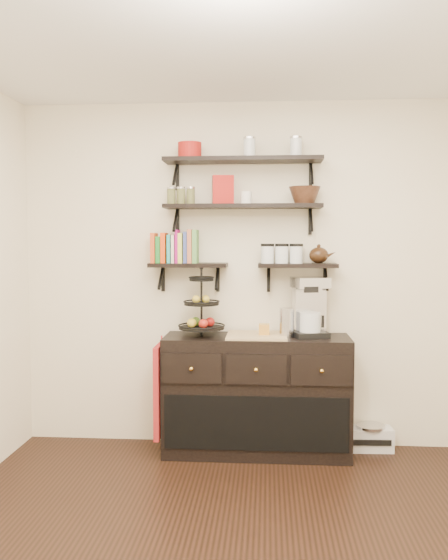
% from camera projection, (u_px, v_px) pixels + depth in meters
% --- Properties ---
extents(floor, '(3.50, 3.50, 0.00)m').
position_uv_depth(floor, '(229.00, 558.00, 3.04)').
color(floor, black).
rests_on(floor, ground).
extents(ceiling, '(3.50, 3.50, 0.02)m').
position_uv_depth(ceiling, '(229.00, 18.00, 2.85)').
color(ceiling, white).
rests_on(ceiling, back_wall).
extents(back_wall, '(3.50, 0.02, 2.70)m').
position_uv_depth(back_wall, '(243.00, 275.00, 4.69)').
color(back_wall, white).
rests_on(back_wall, ground).
extents(shelf_top, '(1.20, 0.27, 0.23)m').
position_uv_depth(shelf_top, '(243.00, 160.00, 4.49)').
color(shelf_top, black).
rests_on(shelf_top, back_wall).
extents(shelf_mid, '(1.20, 0.27, 0.23)m').
position_uv_depth(shelf_mid, '(243.00, 207.00, 4.52)').
color(shelf_mid, black).
rests_on(shelf_mid, back_wall).
extents(shelf_low_left, '(0.60, 0.25, 0.23)m').
position_uv_depth(shelf_low_left, '(189.00, 266.00, 4.59)').
color(shelf_low_left, black).
rests_on(shelf_low_left, back_wall).
extents(shelf_low_right, '(0.60, 0.25, 0.23)m').
position_uv_depth(shelf_low_right, '(297.00, 266.00, 4.53)').
color(shelf_low_right, black).
rests_on(shelf_low_right, back_wall).
extents(cookbooks, '(0.36, 0.15, 0.26)m').
position_uv_depth(cookbooks, '(177.00, 248.00, 4.59)').
color(cookbooks, '#D14C1F').
rests_on(cookbooks, shelf_low_left).
extents(glass_canisters, '(0.32, 0.10, 0.13)m').
position_uv_depth(glass_canisters, '(282.00, 255.00, 4.53)').
color(glass_canisters, silver).
rests_on(glass_canisters, shelf_low_right).
extents(sideboard, '(1.40, 0.50, 0.92)m').
position_uv_depth(sideboard, '(257.00, 395.00, 4.51)').
color(sideboard, black).
rests_on(sideboard, floor).
extents(fruit_stand, '(0.35, 0.35, 0.51)m').
position_uv_depth(fruit_stand, '(202.00, 313.00, 4.50)').
color(fruit_stand, black).
rests_on(fruit_stand, sideboard).
extents(candle, '(0.08, 0.08, 0.08)m').
position_uv_depth(candle, '(264.00, 329.00, 4.47)').
color(candle, '#BA802B').
rests_on(candle, sideboard).
extents(coffee_maker, '(0.30, 0.30, 0.45)m').
position_uv_depth(coffee_maker, '(310.00, 308.00, 4.46)').
color(coffee_maker, black).
rests_on(coffee_maker, sideboard).
extents(thermal_carafe, '(0.11, 0.11, 0.22)m').
position_uv_depth(thermal_carafe, '(287.00, 323.00, 4.43)').
color(thermal_carafe, silver).
rests_on(thermal_carafe, sideboard).
extents(apron, '(0.04, 0.30, 0.70)m').
position_uv_depth(apron, '(159.00, 390.00, 4.46)').
color(apron, '#A52711').
rests_on(apron, sideboard).
extents(radio, '(0.34, 0.23, 0.20)m').
position_uv_depth(radio, '(370.00, 438.00, 4.58)').
color(radio, silver).
rests_on(radio, floor).
extents(recipe_box, '(0.17, 0.09, 0.22)m').
position_uv_depth(recipe_box, '(223.00, 190.00, 4.52)').
color(recipe_box, '#A11612').
rests_on(recipe_box, shelf_mid).
extents(walnut_bowl, '(0.24, 0.24, 0.13)m').
position_uv_depth(walnut_bowl, '(305.00, 195.00, 4.48)').
color(walnut_bowl, black).
rests_on(walnut_bowl, shelf_mid).
extents(ramekins, '(0.09, 0.09, 0.10)m').
position_uv_depth(ramekins, '(246.00, 198.00, 4.51)').
color(ramekins, white).
rests_on(ramekins, shelf_mid).
extents(teapot, '(0.20, 0.16, 0.15)m').
position_uv_depth(teapot, '(319.00, 254.00, 4.51)').
color(teapot, black).
rests_on(teapot, shelf_low_right).
extents(red_pot, '(0.18, 0.18, 0.12)m').
position_uv_depth(red_pot, '(190.00, 151.00, 4.52)').
color(red_pot, '#A11612').
rests_on(red_pot, shelf_top).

